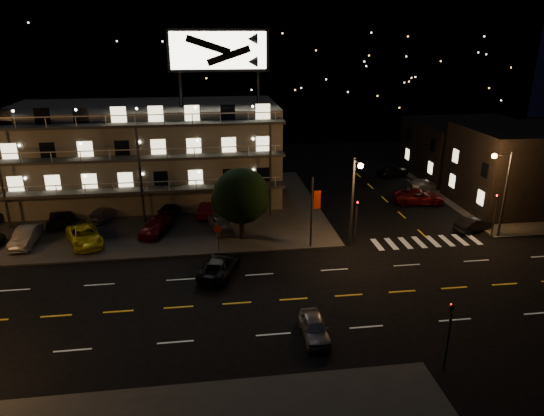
{
  "coord_description": "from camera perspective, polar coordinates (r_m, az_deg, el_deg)",
  "views": [
    {
      "loc": [
        -3.53,
        -29.41,
        17.7
      ],
      "look_at": [
        1.54,
        8.0,
        3.99
      ],
      "focal_mm": 32.0,
      "sensor_mm": 36.0,
      "label": 1
    }
  ],
  "objects": [
    {
      "name": "side_bldg_back",
      "position": [
        67.97,
        22.18,
        6.42
      ],
      "size": [
        14.06,
        12.0,
        7.0
      ],
      "color": "black",
      "rests_on": "ground"
    },
    {
      "name": "road_car_east",
      "position": [
        30.74,
        4.99,
        -13.82
      ],
      "size": [
        1.6,
        3.81,
        1.29
      ],
      "primitive_type": "imported",
      "rotation": [
        0.0,
        0.0,
        -0.02
      ],
      "color": "gray",
      "rests_on": "ground"
    },
    {
      "name": "streetlight_nc",
      "position": [
        41.25,
        9.64,
        1.68
      ],
      "size": [
        0.44,
        1.92,
        8.0
      ],
      "color": "#2D2D30",
      "rests_on": "ground"
    },
    {
      "name": "lot_car_8",
      "position": [
        49.75,
        -11.99,
        -0.28
      ],
      "size": [
        2.67,
        4.45,
        1.42
      ],
      "primitive_type": "imported",
      "rotation": [
        0.0,
        0.0,
        2.89
      ],
      "color": "black",
      "rests_on": "curb_nw"
    },
    {
      "name": "banner_north",
      "position": [
        41.32,
        4.8,
        -0.32
      ],
      "size": [
        0.83,
        0.16,
        6.4
      ],
      "color": "#2D2D30",
      "rests_on": "ground"
    },
    {
      "name": "stop_sign",
      "position": [
        41.21,
        -6.39,
        -3.0
      ],
      "size": [
        0.91,
        0.11,
        2.61
      ],
      "color": "#2D2D30",
      "rests_on": "ground"
    },
    {
      "name": "side_bldg_front",
      "position": [
        58.02,
        27.94,
        4.2
      ],
      "size": [
        14.06,
        10.0,
        8.5
      ],
      "color": "black",
      "rests_on": "ground"
    },
    {
      "name": "lot_car_3",
      "position": [
        46.09,
        -13.44,
        -2.07
      ],
      "size": [
        3.43,
        5.17,
        1.39
      ],
      "primitive_type": "imported",
      "rotation": [
        0.0,
        0.0,
        -0.34
      ],
      "color": "maroon",
      "rests_on": "curb_nw"
    },
    {
      "name": "lot_car_4",
      "position": [
        45.63,
        -6.04,
        -1.82
      ],
      "size": [
        2.66,
        4.44,
        1.42
      ],
      "primitive_type": "imported",
      "rotation": [
        0.0,
        0.0,
        0.25
      ],
      "color": "gray",
      "rests_on": "curb_nw"
    },
    {
      "name": "lot_car_2",
      "position": [
        45.59,
        -21.17,
        -3.09
      ],
      "size": [
        4.39,
        5.95,
        1.5
      ],
      "primitive_type": "imported",
      "rotation": [
        0.0,
        0.0,
        0.4
      ],
      "color": "yellow",
      "rests_on": "curb_nw"
    },
    {
      "name": "side_car_3",
      "position": [
        65.35,
        14.01,
        4.32
      ],
      "size": [
        4.68,
        3.02,
        1.48
      ],
      "primitive_type": "imported",
      "rotation": [
        0.0,
        0.0,
        1.89
      ],
      "color": "black",
      "rests_on": "ground"
    },
    {
      "name": "streetlight_ne",
      "position": [
        47.36,
        25.49,
        2.37
      ],
      "size": [
        1.92,
        0.44,
        8.0
      ],
      "color": "#2D2D30",
      "rests_on": "ground"
    },
    {
      "name": "curb_ne",
      "position": [
        62.26,
        25.29,
        1.55
      ],
      "size": [
        16.0,
        24.0,
        0.15
      ],
      "primitive_type": "cube",
      "color": "#383836",
      "rests_on": "ground"
    },
    {
      "name": "side_car_1",
      "position": [
        55.44,
        16.88,
        1.29
      ],
      "size": [
        5.84,
        3.36,
        1.53
      ],
      "primitive_type": "imported",
      "rotation": [
        0.0,
        0.0,
        1.42
      ],
      "color": "maroon",
      "rests_on": "ground"
    },
    {
      "name": "signal_sw",
      "position": [
        28.69,
        20.12,
        -13.25
      ],
      "size": [
        0.2,
        0.27,
        4.6
      ],
      "color": "#2D2D30",
      "rests_on": "ground"
    },
    {
      "name": "lot_car_9",
      "position": [
        49.55,
        -7.46,
        -0.1
      ],
      "size": [
        2.43,
        4.46,
        1.39
      ],
      "primitive_type": "imported",
      "rotation": [
        0.0,
        0.0,
        2.9
      ],
      "color": "maroon",
      "rests_on": "curb_nw"
    },
    {
      "name": "lot_car_1",
      "position": [
        47.52,
        -26.99,
        -3.03
      ],
      "size": [
        1.72,
        4.62,
        1.51
      ],
      "primitive_type": "imported",
      "rotation": [
        0.0,
        0.0,
        -0.03
      ],
      "color": "gray",
      "rests_on": "curb_nw"
    },
    {
      "name": "signal_nw",
      "position": [
        42.69,
        9.88,
        -1.11
      ],
      "size": [
        0.2,
        0.27,
        4.6
      ],
      "color": "#2D2D30",
      "rests_on": "ground"
    },
    {
      "name": "lot_car_6",
      "position": [
        51.18,
        -23.68,
        -1.09
      ],
      "size": [
        2.85,
        4.86,
        1.27
      ],
      "primitive_type": "imported",
      "rotation": [
        0.0,
        0.0,
        3.31
      ],
      "color": "black",
      "rests_on": "curb_nw"
    },
    {
      "name": "tree",
      "position": [
        42.75,
        -3.68,
        1.26
      ],
      "size": [
        5.18,
        4.99,
        6.52
      ],
      "color": "black",
      "rests_on": "curb_nw"
    },
    {
      "name": "side_car_2",
      "position": [
        60.63,
        17.6,
        2.64
      ],
      "size": [
        4.37,
        1.94,
        1.25
      ],
      "primitive_type": "imported",
      "rotation": [
        0.0,
        0.0,
        1.62
      ],
      "color": "gray",
      "rests_on": "ground"
    },
    {
      "name": "side_car_0",
      "position": [
        49.47,
        22.64,
        -1.8
      ],
      "size": [
        4.25,
        2.74,
        1.32
      ],
      "primitive_type": "imported",
      "rotation": [
        0.0,
        0.0,
        1.94
      ],
      "color": "black",
      "rests_on": "ground"
    },
    {
      "name": "curb_nw",
      "position": [
        53.49,
        -18.55,
        -0.36
      ],
      "size": [
        44.0,
        24.0,
        0.15
      ],
      "primitive_type": "cube",
      "color": "#383836",
      "rests_on": "ground"
    },
    {
      "name": "motel",
      "position": [
        55.08,
        -14.3,
        6.38
      ],
      "size": [
        28.0,
        13.8,
        18.1
      ],
      "color": "gray",
      "rests_on": "ground"
    },
    {
      "name": "hill_backdrop",
      "position": [
        98.41,
        -9.49,
        16.12
      ],
      "size": [
        120.0,
        25.0,
        24.0
      ],
      "color": "black",
      "rests_on": "ground"
    },
    {
      "name": "lot_car_7",
      "position": [
        50.83,
        -19.2,
        -0.65
      ],
      "size": [
        3.17,
        4.64,
        1.25
      ],
      "primitive_type": "imported",
      "rotation": [
        0.0,
        0.0,
        2.78
      ],
      "color": "gray",
      "rests_on": "curb_nw"
    },
    {
      "name": "ground",
      "position": [
        34.5,
        -0.77,
        -10.91
      ],
      "size": [
        140.0,
        140.0,
        0.0
      ],
      "primitive_type": "plane",
      "color": "black",
      "rests_on": "ground"
    },
    {
      "name": "signal_ne",
      "position": [
        48.14,
        24.81,
        -0.28
      ],
      "size": [
        0.27,
        0.2,
        4.6
      ],
      "color": "#2D2D30",
      "rests_on": "ground"
    },
    {
      "name": "road_car_west",
      "position": [
        38.0,
        -6.21,
        -6.75
      ],
      "size": [
        3.92,
        5.52,
        1.4
      ],
      "primitive_type": "imported",
      "rotation": [
        0.0,
        0.0,
        2.79
      ],
      "color": "black",
      "rests_on": "ground"
    }
  ]
}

